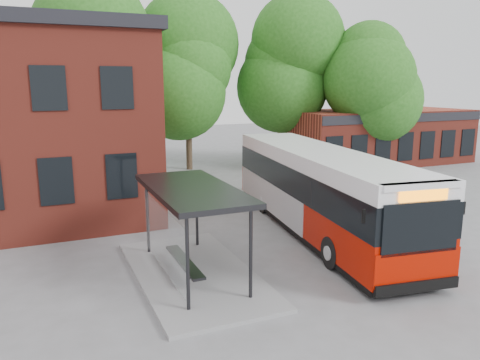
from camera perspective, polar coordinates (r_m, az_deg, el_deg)
name	(u,v)px	position (r m, az deg, el deg)	size (l,w,h in m)	color
ground	(300,246)	(17.81, 7.37, -7.98)	(100.00, 100.00, 0.00)	slate
shop_row	(377,136)	(37.16, 16.41, 5.12)	(14.00, 6.20, 4.00)	maroon
bus_shelter	(193,231)	(14.71, -5.76, -6.26)	(3.60, 7.00, 2.90)	#232326
bike_rail	(346,175)	(30.81, 12.75, 0.62)	(5.20, 0.10, 0.38)	#232326
tree_0	(82,91)	(30.47, -18.68, 10.23)	(7.92, 7.92, 11.00)	#215B18
tree_1	(188,95)	(32.82, -6.36, 10.31)	(7.92, 7.92, 10.40)	#215B18
tree_2	(285,90)	(34.64, 5.47, 10.90)	(7.92, 7.92, 11.00)	#215B18
tree_3	(376,103)	(34.15, 16.21, 9.03)	(7.04, 7.04, 9.28)	#215B18
city_bus	(318,191)	(19.21, 9.52, -1.36)	(2.82, 13.22, 3.36)	#A80F00
bicycle_0	(310,176)	(28.74, 8.49, 0.49)	(0.58, 1.67, 0.88)	black
bicycle_1	(326,170)	(30.75, 10.48, 1.22)	(0.44, 1.57, 0.95)	#23242C
bicycle_2	(332,173)	(29.71, 11.17, 0.89)	(0.66, 1.91, 1.00)	black
bicycle_3	(340,171)	(30.42, 12.12, 1.05)	(0.44, 1.58, 0.95)	black
bicycle_4	(359,172)	(30.45, 14.33, 0.91)	(0.60, 1.71, 0.90)	black
bicycle_6	(359,167)	(32.34, 14.31, 1.60)	(0.65, 1.87, 0.98)	black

